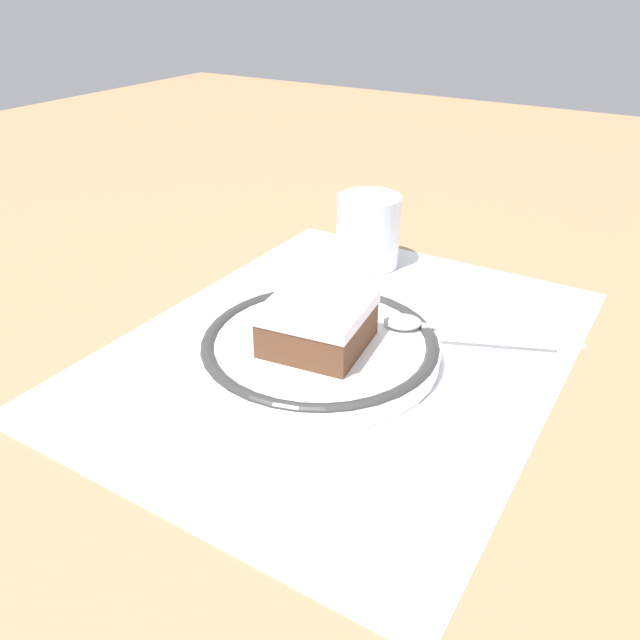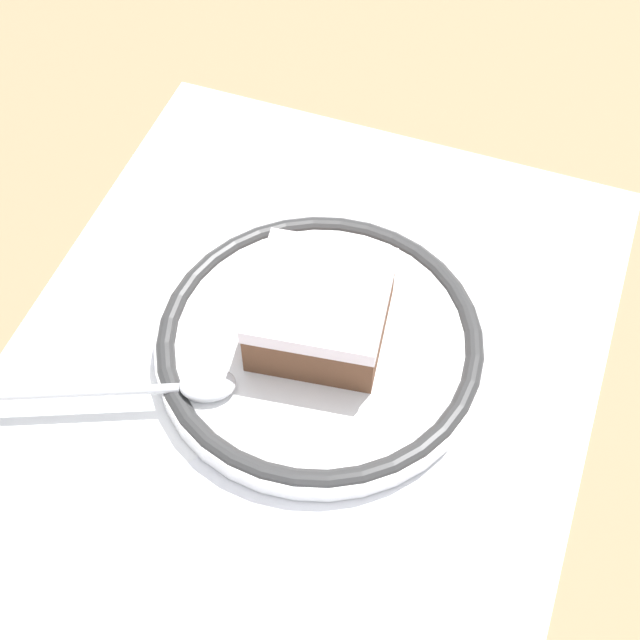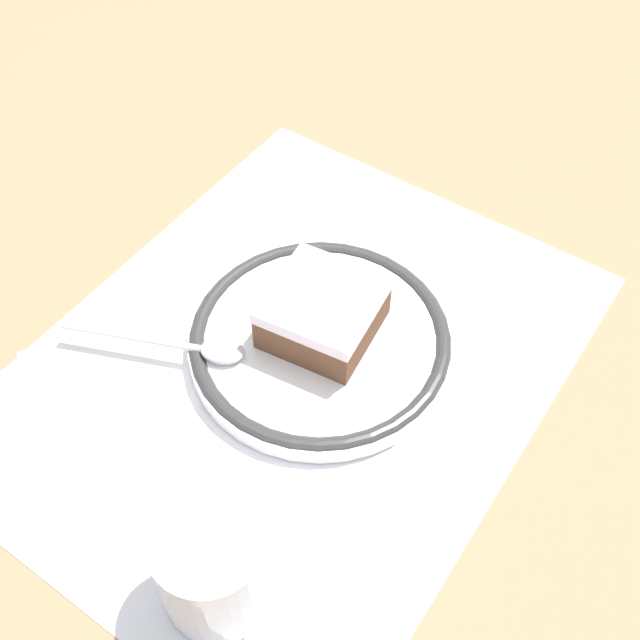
{
  "view_description": "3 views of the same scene",
  "coord_description": "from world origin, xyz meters",
  "px_view_note": "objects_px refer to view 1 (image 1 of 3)",
  "views": [
    {
      "loc": [
        0.42,
        0.23,
        0.3
      ],
      "look_at": [
        0.02,
        -0.01,
        0.04
      ],
      "focal_mm": 35.76,
      "sensor_mm": 36.0,
      "label": 1
    },
    {
      "loc": [
        -0.3,
        -0.12,
        0.5
      ],
      "look_at": [
        0.02,
        -0.01,
        0.04
      ],
      "focal_mm": 53.7,
      "sensor_mm": 36.0,
      "label": 2
    },
    {
      "loc": [
        -0.29,
        -0.22,
        0.5
      ],
      "look_at": [
        0.02,
        -0.01,
        0.04
      ],
      "focal_mm": 44.43,
      "sensor_mm": 36.0,
      "label": 3
    }
  ],
  "objects_px": {
    "plate": "(320,346)",
    "cake_slice": "(318,323)",
    "spoon": "(428,325)",
    "cup": "(368,234)",
    "napkin": "(493,334)"
  },
  "relations": [
    {
      "from": "plate",
      "to": "spoon",
      "type": "xyz_separation_m",
      "value": [
        -0.07,
        0.07,
        0.01
      ]
    },
    {
      "from": "spoon",
      "to": "cup",
      "type": "height_order",
      "value": "cup"
    },
    {
      "from": "cake_slice",
      "to": "plate",
      "type": "bearing_deg",
      "value": -163.53
    },
    {
      "from": "cake_slice",
      "to": "cup",
      "type": "bearing_deg",
      "value": -163.76
    },
    {
      "from": "cup",
      "to": "cake_slice",
      "type": "bearing_deg",
      "value": 16.24
    },
    {
      "from": "cup",
      "to": "napkin",
      "type": "height_order",
      "value": "cup"
    },
    {
      "from": "plate",
      "to": "cake_slice",
      "type": "relative_size",
      "value": 2.25
    },
    {
      "from": "cup",
      "to": "napkin",
      "type": "bearing_deg",
      "value": 65.07
    },
    {
      "from": "cup",
      "to": "napkin",
      "type": "distance_m",
      "value": 0.19
    },
    {
      "from": "spoon",
      "to": "napkin",
      "type": "bearing_deg",
      "value": 136.37
    },
    {
      "from": "cake_slice",
      "to": "spoon",
      "type": "distance_m",
      "value": 0.1
    },
    {
      "from": "spoon",
      "to": "napkin",
      "type": "height_order",
      "value": "spoon"
    },
    {
      "from": "spoon",
      "to": "cup",
      "type": "relative_size",
      "value": 1.8
    },
    {
      "from": "cake_slice",
      "to": "napkin",
      "type": "distance_m",
      "value": 0.17
    },
    {
      "from": "cup",
      "to": "napkin",
      "type": "relative_size",
      "value": 0.59
    }
  ]
}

